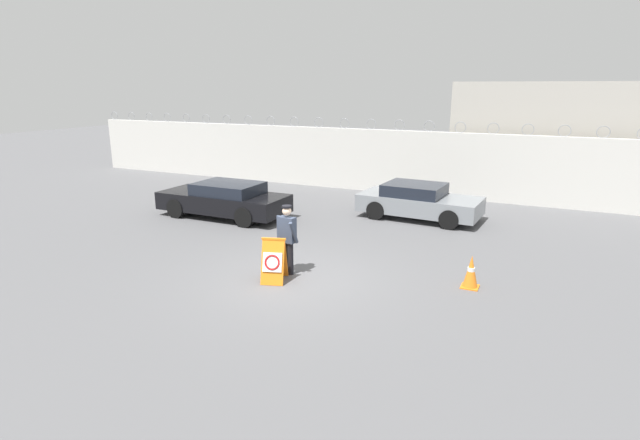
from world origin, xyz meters
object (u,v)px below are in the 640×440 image
at_px(security_guard, 287,236).
at_px(traffic_cone_near, 471,272).
at_px(parked_car_front_coupe, 225,199).
at_px(barricade_sign, 274,260).
at_px(parked_car_rear_sedan, 418,201).

bearing_deg(security_guard, traffic_cone_near, 21.10).
bearing_deg(parked_car_front_coupe, traffic_cone_near, 162.03).
distance_m(barricade_sign, security_guard, 0.74).
distance_m(parked_car_front_coupe, parked_car_rear_sedan, 7.07).
distance_m(barricade_sign, parked_car_rear_sedan, 7.67).
bearing_deg(parked_car_rear_sedan, traffic_cone_near, -60.74).
bearing_deg(traffic_cone_near, barricade_sign, -159.74).
bearing_deg(barricade_sign, parked_car_rear_sedan, 59.80).
height_order(barricade_sign, parked_car_rear_sedan, parked_car_rear_sedan).
bearing_deg(barricade_sign, parked_car_front_coupe, 118.27).
height_order(traffic_cone_near, parked_car_front_coupe, parked_car_front_coupe).
relative_size(parked_car_front_coupe, parked_car_rear_sedan, 1.09).
bearing_deg(security_guard, parked_car_front_coupe, 147.37).
height_order(barricade_sign, parked_car_front_coupe, parked_car_front_coupe).
xyz_separation_m(security_guard, traffic_cone_near, (4.39, 1.07, -0.62)).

